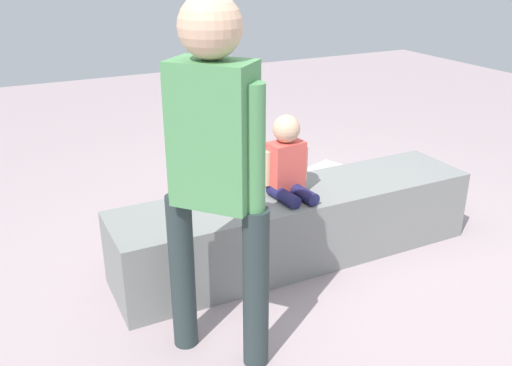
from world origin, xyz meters
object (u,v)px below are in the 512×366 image
object	(u,v)px
adult_standing	(214,158)
cake_box_white	(328,175)
gift_bag	(281,177)
water_bottle_near_gift	(216,185)
cake_plate	(238,199)
party_cup_red	(197,183)
water_bottle_far_side	(378,187)
handbag_brown_canvas	(176,225)
child_seated	(287,161)
handbag_black_leather	(229,205)

from	to	relation	value
adult_standing	cake_box_white	bearing A→B (deg)	43.35
gift_bag	water_bottle_near_gift	size ratio (longest dim) A/B	1.55
cake_plate	party_cup_red	size ratio (longest dim) A/B	2.37
water_bottle_far_side	cake_box_white	distance (m)	0.50
handbag_brown_canvas	gift_bag	bearing A→B (deg)	18.30
cake_plate	water_bottle_far_side	bearing A→B (deg)	18.41
child_seated	handbag_brown_canvas	bearing A→B (deg)	132.54
water_bottle_near_gift	cake_box_white	bearing A→B (deg)	-7.86
child_seated	gift_bag	distance (m)	1.13
water_bottle_far_side	child_seated	bearing A→B (deg)	-156.17
adult_standing	water_bottle_far_side	bearing A→B (deg)	31.21
water_bottle_far_side	handbag_brown_canvas	xyz separation A→B (m)	(-1.63, 0.08, 0.00)
handbag_black_leather	cake_plate	bearing A→B (deg)	-108.76
child_seated	party_cup_red	size ratio (longest dim) A/B	5.10
handbag_black_leather	water_bottle_near_gift	bearing A→B (deg)	80.14
child_seated	handbag_black_leather	world-z (taller)	child_seated
gift_bag	party_cup_red	bearing A→B (deg)	142.33
child_seated	cake_plate	world-z (taller)	child_seated
gift_bag	water_bottle_near_gift	world-z (taller)	gift_bag
cake_plate	cake_box_white	world-z (taller)	cake_plate
water_bottle_far_side	cake_plate	bearing A→B (deg)	-161.59
party_cup_red	handbag_black_leather	xyz separation A→B (m)	(0.01, -0.63, 0.06)
adult_standing	cake_box_white	world-z (taller)	adult_standing
adult_standing	handbag_brown_canvas	bearing A→B (deg)	81.30
cake_plate	water_bottle_near_gift	distance (m)	1.18
child_seated	party_cup_red	xyz separation A→B (m)	(-0.08, 1.32, -0.62)
water_bottle_near_gift	water_bottle_far_side	world-z (taller)	water_bottle_far_side
adult_standing	cake_box_white	size ratio (longest dim) A/B	5.04
water_bottle_near_gift	handbag_brown_canvas	world-z (taller)	handbag_brown_canvas
handbag_brown_canvas	cake_box_white	bearing A→B (deg)	15.05
cake_plate	gift_bag	xyz separation A→B (m)	(0.77, 0.88, -0.33)
cake_box_white	handbag_brown_canvas	world-z (taller)	handbag_brown_canvas
adult_standing	handbag_black_leather	size ratio (longest dim) A/B	5.16
water_bottle_far_side	cake_box_white	world-z (taller)	water_bottle_far_side
water_bottle_far_side	party_cup_red	world-z (taller)	water_bottle_far_side
adult_standing	handbag_black_leather	world-z (taller)	adult_standing
cake_plate	water_bottle_near_gift	world-z (taller)	cake_plate
gift_bag	cake_box_white	bearing A→B (deg)	8.32
water_bottle_far_side	party_cup_red	size ratio (longest dim) A/B	2.39
cake_box_white	cake_plate	bearing A→B (deg)	-143.30
adult_standing	handbag_brown_canvas	size ratio (longest dim) A/B	5.28
cake_plate	water_bottle_near_gift	xyz separation A→B (m)	(0.30, 1.08, -0.38)
water_bottle_near_gift	party_cup_red	distance (m)	0.24
cake_plate	water_bottle_far_side	world-z (taller)	cake_plate
handbag_brown_canvas	water_bottle_near_gift	bearing A→B (deg)	46.10
child_seated	party_cup_red	world-z (taller)	child_seated
water_bottle_near_gift	handbag_brown_canvas	bearing A→B (deg)	-133.90
gift_bag	party_cup_red	world-z (taller)	gift_bag
water_bottle_near_gift	cake_box_white	size ratio (longest dim) A/B	0.67
adult_standing	party_cup_red	distance (m)	2.24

